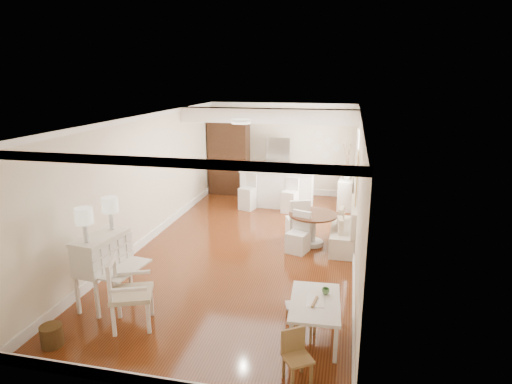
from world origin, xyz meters
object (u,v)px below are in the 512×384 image
at_px(kids_table, 314,319).
at_px(bar_stool_right, 290,196).
at_px(bar_stool_left, 247,192).
at_px(sideboard, 346,194).
at_px(slip_chair_far, 298,218).
at_px(gustavian_armchair, 132,292).
at_px(wicker_basket, 52,336).
at_px(kids_chair_b, 294,305).
at_px(fridge, 290,168).
at_px(dining_table, 313,229).
at_px(kids_chair_a, 305,318).
at_px(kids_chair_c, 298,357).
at_px(breakfast_counter, 277,188).
at_px(pantry_cabinet, 229,157).
at_px(secretary_bureau, 104,270).
at_px(slip_chair_near, 298,233).

distance_m(kids_table, bar_stool_right, 5.75).
bearing_deg(bar_stool_left, sideboard, 31.28).
height_order(slip_chair_far, sideboard, slip_chair_far).
distance_m(gustavian_armchair, wicker_basket, 1.17).
height_order(wicker_basket, kids_chair_b, kids_chair_b).
bearing_deg(bar_stool_right, kids_chair_b, -66.55).
bearing_deg(fridge, dining_table, -74.26).
distance_m(kids_chair_a, dining_table, 3.48).
xyz_separation_m(kids_chair_c, dining_table, (-0.22, 4.39, 0.03)).
xyz_separation_m(breakfast_counter, sideboard, (1.90, 0.23, -0.10)).
bearing_deg(bar_stool_left, kids_chair_b, -52.76).
bearing_deg(bar_stool_left, pantry_cabinet, 138.25).
bearing_deg(pantry_cabinet, wicker_basket, -91.43).
distance_m(secretary_bureau, slip_chair_far, 4.43).
xyz_separation_m(kids_chair_b, dining_table, (-0.00, 3.08, 0.10)).
height_order(breakfast_counter, fridge, fridge).
bearing_deg(secretary_bureau, wicker_basket, -87.60).
bearing_deg(gustavian_armchair, breakfast_counter, -30.40).
bearing_deg(bar_stool_right, secretary_bureau, -97.87).
height_order(slip_chair_far, bar_stool_right, slip_chair_far).
relative_size(kids_chair_a, breakfast_counter, 0.30).
xyz_separation_m(kids_table, slip_chair_far, (-0.71, 3.74, 0.20)).
xyz_separation_m(gustavian_armchair, kids_chair_a, (2.51, 0.24, -0.23)).
xyz_separation_m(kids_chair_c, bar_stool_left, (-2.22, 6.61, 0.16)).
distance_m(wicker_basket, breakfast_counter, 7.35).
bearing_deg(slip_chair_near, gustavian_armchair, -103.50).
relative_size(wicker_basket, bar_stool_right, 0.32).
height_order(kids_chair_b, dining_table, dining_table).
distance_m(gustavian_armchair, slip_chair_near, 3.84).
distance_m(kids_chair_b, bar_stool_left, 5.66).
bearing_deg(pantry_cabinet, kids_chair_b, -66.62).
relative_size(kids_table, dining_table, 1.09).
bearing_deg(dining_table, pantry_cabinet, 128.13).
bearing_deg(kids_table, kids_chair_b, 132.19).
relative_size(wicker_basket, slip_chair_near, 0.35).
bearing_deg(fridge, kids_table, -79.03).
xyz_separation_m(bar_stool_right, pantry_cabinet, (-2.14, 1.58, 0.68)).
bearing_deg(wicker_basket, bar_stool_left, 80.10).
xyz_separation_m(kids_chair_c, fridge, (-1.27, 8.12, 0.57)).
xyz_separation_m(wicker_basket, dining_table, (3.16, 4.41, 0.21)).
height_order(wicker_basket, dining_table, dining_table).
distance_m(secretary_bureau, wicker_basket, 1.27).
relative_size(kids_chair_a, pantry_cabinet, 0.27).
distance_m(bar_stool_right, sideboard, 1.64).
xyz_separation_m(kids_table, pantry_cabinet, (-3.29, 7.21, 0.87)).
bearing_deg(gustavian_armchair, secretary_bureau, 35.69).
distance_m(kids_chair_a, kids_chair_c, 0.92).
relative_size(bar_stool_left, pantry_cabinet, 0.42).
distance_m(slip_chair_far, sideboard, 2.81).
bearing_deg(pantry_cabinet, sideboard, -13.21).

